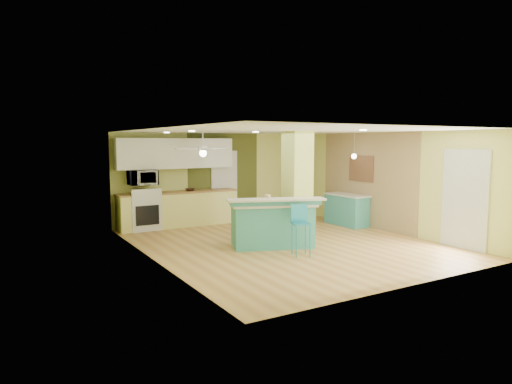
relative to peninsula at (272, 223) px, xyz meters
The scene contains 23 objects.
floor 0.66m from the peninsula, 10.35° to the left, with size 6.00×7.00×0.01m, color #A8763A.
ceiling 2.04m from the peninsula, 10.35° to the left, with size 6.00×7.00×0.01m, color white.
wall_back 3.68m from the peninsula, 83.45° to the left, with size 6.00×0.01×2.50m, color #CDD371.
wall_front 3.53m from the peninsula, 83.16° to the right, with size 6.00×0.01×2.50m, color #CDD371.
wall_left 2.70m from the peninsula, behind, with size 0.01×7.00×2.50m, color #CDD371.
wall_right 3.50m from the peninsula, ahead, with size 0.01×7.00×2.50m, color #CDD371.
wood_panel 3.55m from the peninsula, 11.23° to the left, with size 0.02×3.40×2.50m, color #876E4D.
olive_accent 3.69m from the peninsula, 80.26° to the left, with size 2.20×0.02×2.50m, color #484E1F.
interior_door 3.62m from the peninsula, 80.19° to the left, with size 0.82×0.05×2.00m, color silver.
french_door 4.08m from the peninsula, 33.34° to the right, with size 0.04×1.08×2.10m, color silver.
column 1.42m from the peninsula, 28.45° to the left, with size 0.55×0.55×2.50m, color #BFCD5F.
kitchen_run 3.39m from the peninsula, 105.18° to the left, with size 3.25×0.63×0.94m.
stove 3.75m from the peninsula, 119.38° to the left, with size 0.76×0.66×1.08m.
upper_cabinets 3.80m from the peninsula, 104.67° to the left, with size 3.20×0.34×0.80m, color white.
microwave 3.85m from the peninsula, 119.31° to the left, with size 0.70×0.48×0.39m, color white.
ceiling_fan 2.69m from the peninsula, 108.36° to the left, with size 1.41×1.41×0.61m.
pendant_lamp 3.46m from the peninsula, 15.09° to the left, with size 0.14×0.14×0.69m.
wall_decor 3.64m from the peninsula, 14.53° to the left, with size 0.03×0.90×0.70m, color brown.
peninsula is the anchor object (origin of this frame).
bar_stool 0.94m from the peninsula, 85.92° to the right, with size 0.42×0.42×1.01m.
side_counter 3.31m from the peninsula, 19.86° to the left, with size 0.56×1.31×0.84m.
fruit_bowl 3.33m from the peninsula, 99.87° to the left, with size 0.27×0.27×0.07m, color #331D14.
canister 0.55m from the peninsula, behind, with size 0.14×0.14×0.19m, color gold.
Camera 1 is at (-5.65, -8.26, 2.25)m, focal length 32.00 mm.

